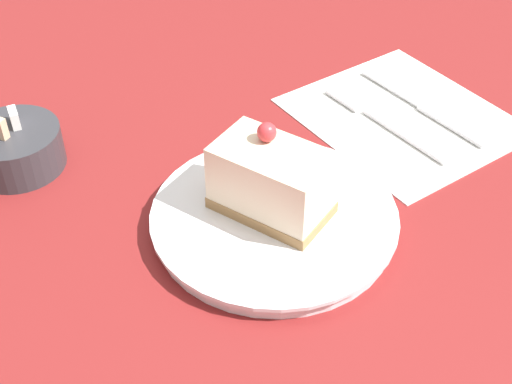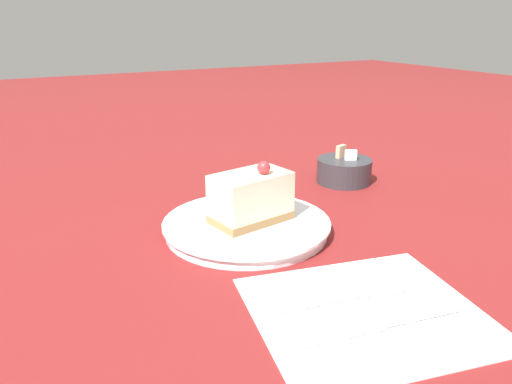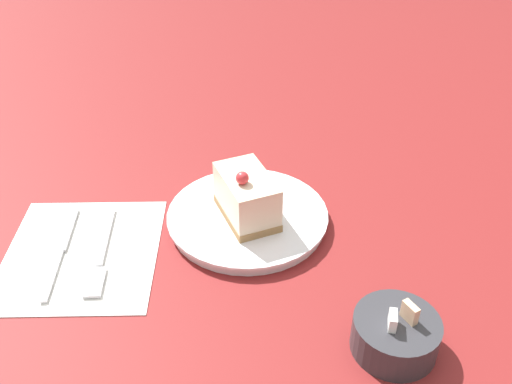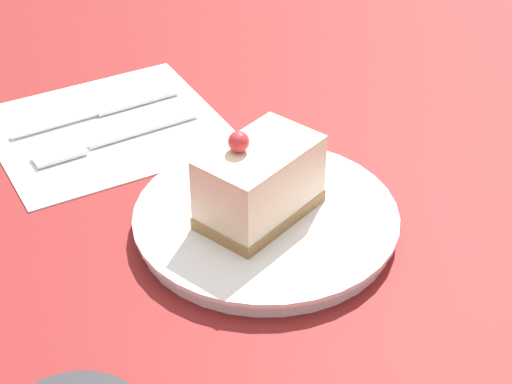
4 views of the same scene
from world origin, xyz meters
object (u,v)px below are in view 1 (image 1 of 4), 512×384
Objects in this scene: plate at (274,219)px; cake_slice at (272,181)px; knife at (433,112)px; sugar_bowl at (15,148)px; fork at (374,115)px.

cake_slice reaches higher than plate.
sugar_bowl is at bearing 154.19° from knife.
fork is 1.79× the size of sugar_bowl.
knife is at bearing -1.82° from plate.
fork is at bearing 10.01° from plate.
sugar_bowl is at bearing 113.73° from plate.
fork is 0.07m from knife.
cake_slice is at bearing -161.80° from fork.
knife is 0.45m from sugar_bowl.
plate is 0.21m from fork.
plate is at bearing -120.38° from cake_slice.
knife is (0.25, -0.01, -0.00)m from plate.
cake_slice is (0.00, 0.01, 0.04)m from plate.
knife is at bearing -12.80° from cake_slice.
cake_slice reaches higher than fork.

